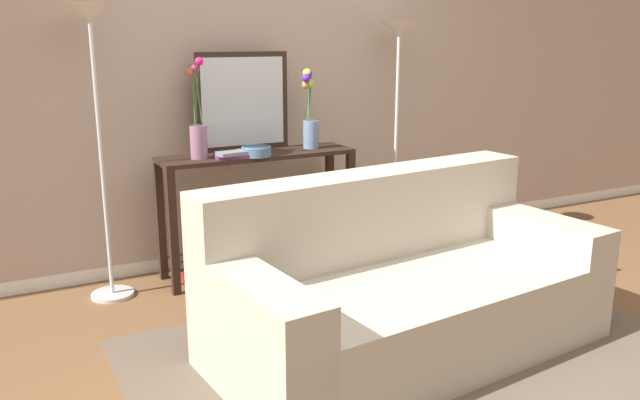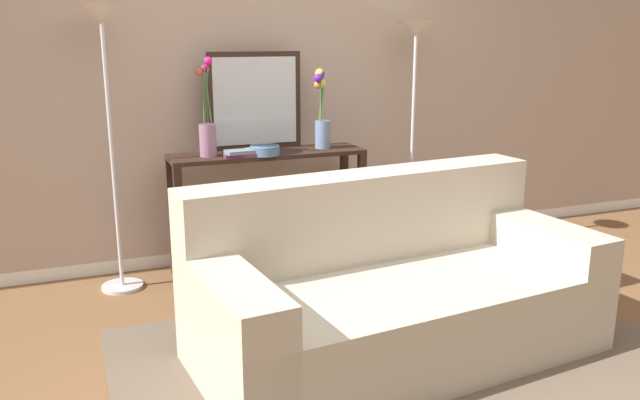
% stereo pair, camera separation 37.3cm
% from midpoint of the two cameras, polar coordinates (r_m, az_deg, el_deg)
% --- Properties ---
extents(ground_plane, '(16.00, 16.00, 0.02)m').
position_cam_midpoint_polar(ground_plane, '(3.21, 4.11, -15.35)').
color(ground_plane, brown).
extents(back_wall, '(12.00, 0.15, 2.63)m').
position_cam_midpoint_polar(back_wall, '(4.64, -9.00, 10.83)').
color(back_wall, white).
rests_on(back_wall, ground).
extents(area_rug, '(2.78, 1.86, 0.01)m').
position_cam_midpoint_polar(area_rug, '(3.35, 5.56, -13.72)').
color(area_rug, brown).
rests_on(area_rug, ground).
extents(couch, '(2.09, 1.15, 0.88)m').
position_cam_midpoint_polar(couch, '(3.34, 4.06, -8.02)').
color(couch, '#BCB29E').
rests_on(couch, ground).
extents(console_table, '(1.30, 0.36, 0.82)m').
position_cam_midpoint_polar(console_table, '(4.38, -7.91, 0.78)').
color(console_table, black).
rests_on(console_table, ground).
extents(floor_lamp_left, '(0.28, 0.28, 1.75)m').
position_cam_midpoint_polar(floor_lamp_left, '(4.05, -21.81, 10.45)').
color(floor_lamp_left, silver).
rests_on(floor_lamp_left, ground).
extents(floor_lamp_right, '(0.28, 0.28, 1.68)m').
position_cam_midpoint_polar(floor_lamp_right, '(4.75, 4.59, 11.12)').
color(floor_lamp_right, silver).
rests_on(floor_lamp_right, ground).
extents(wall_mirror, '(0.64, 0.02, 0.65)m').
position_cam_midpoint_polar(wall_mirror, '(4.41, -9.23, 8.51)').
color(wall_mirror, black).
rests_on(wall_mirror, console_table).
extents(vase_tall_flowers, '(0.12, 0.12, 0.63)m').
position_cam_midpoint_polar(vase_tall_flowers, '(4.17, -13.23, 5.93)').
color(vase_tall_flowers, gray).
rests_on(vase_tall_flowers, console_table).
extents(vase_short_flowers, '(0.12, 0.13, 0.54)m').
position_cam_midpoint_polar(vase_short_flowers, '(4.45, -3.35, 7.49)').
color(vase_short_flowers, '#6B84AD').
rests_on(vase_short_flowers, console_table).
extents(fruit_bowl, '(0.19, 0.19, 0.06)m').
position_cam_midpoint_polar(fruit_bowl, '(4.20, -8.16, 4.25)').
color(fruit_bowl, '#4C7093').
rests_on(fruit_bowl, console_table).
extents(book_stack, '(0.21, 0.15, 0.04)m').
position_cam_midpoint_polar(book_stack, '(4.15, -10.36, 3.90)').
color(book_stack, '#6B3360').
rests_on(book_stack, console_table).
extents(book_row_under_console, '(0.42, 0.18, 0.13)m').
position_cam_midpoint_polar(book_row_under_console, '(4.43, -11.72, -6.13)').
color(book_row_under_console, maroon).
rests_on(book_row_under_console, ground).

